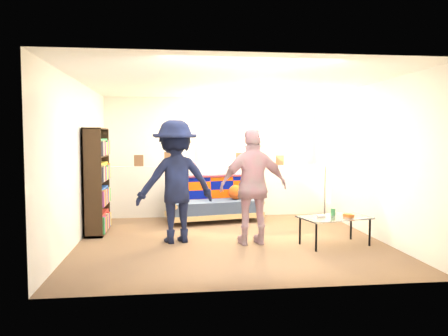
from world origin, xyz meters
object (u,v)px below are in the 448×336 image
at_px(bookshelf, 97,184).
at_px(futon_sofa, 214,202).
at_px(person_left, 176,181).
at_px(person_right, 253,187).
at_px(coffee_table, 335,219).
at_px(floor_lamp, 259,157).

bearing_deg(bookshelf, futon_sofa, 21.93).
relative_size(person_left, person_right, 1.07).
bearing_deg(coffee_table, person_left, 168.01).
bearing_deg(futon_sofa, person_left, -114.80).
bearing_deg(person_left, bookshelf, -46.35).
bearing_deg(person_left, futon_sofa, -129.79).
bearing_deg(bookshelf, coffee_table, -19.50).
bearing_deg(bookshelf, person_right, -23.92).
xyz_separation_m(bookshelf, floor_lamp, (2.92, 1.13, 0.39)).
bearing_deg(person_left, floor_lamp, -145.98).
distance_m(coffee_table, person_right, 1.27).
bearing_deg(futon_sofa, coffee_table, -52.97).
distance_m(futon_sofa, coffee_table, 2.58).
bearing_deg(coffee_table, person_right, 170.33).
height_order(bookshelf, floor_lamp, bookshelf).
distance_m(coffee_table, floor_lamp, 2.60).
bearing_deg(person_right, futon_sofa, -82.93).
bearing_deg(floor_lamp, futon_sofa, -160.63).
distance_m(futon_sofa, bookshelf, 2.20).
height_order(bookshelf, coffee_table, bookshelf).
distance_m(futon_sofa, person_right, 1.97).
height_order(floor_lamp, person_right, person_right).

